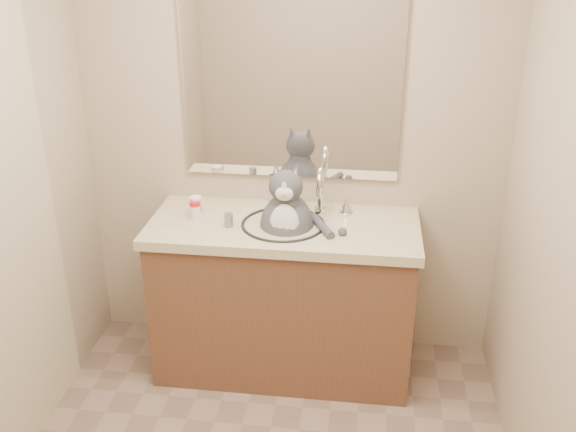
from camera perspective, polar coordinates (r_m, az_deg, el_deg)
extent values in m
cube|color=tan|center=(3.32, 0.27, 6.97)|extent=(2.20, 0.01, 2.40)
cube|color=brown|center=(3.39, -0.36, -7.56)|extent=(1.30, 0.55, 0.80)
cube|color=beige|center=(3.18, -0.38, -1.03)|extent=(1.34, 0.59, 0.05)
torus|color=black|center=(3.15, -0.43, -0.73)|extent=(0.42, 0.42, 0.02)
ellipsoid|color=white|center=(3.19, -0.43, -1.99)|extent=(0.40, 0.40, 0.15)
cylinder|color=silver|center=(3.25, 2.93, 1.92)|extent=(0.03, 0.03, 0.18)
torus|color=silver|center=(3.16, 2.87, 2.99)|extent=(0.03, 0.16, 0.16)
cone|color=silver|center=(3.27, 5.19, 0.99)|extent=(0.06, 0.06, 0.08)
cube|color=white|center=(3.23, 0.23, 11.11)|extent=(1.10, 0.02, 0.90)
ellipsoid|color=#4C4C51|center=(3.17, -0.11, -1.09)|extent=(0.27, 0.30, 0.36)
ellipsoid|color=silver|center=(3.06, -0.31, -0.91)|extent=(0.15, 0.08, 0.23)
ellipsoid|color=#4C4C51|center=(3.03, -0.20, 2.68)|extent=(0.17, 0.14, 0.16)
ellipsoid|color=silver|center=(2.98, -0.34, 1.99)|extent=(0.09, 0.04, 0.07)
sphere|color=#D88C8C|center=(2.95, -0.39, 1.92)|extent=(0.02, 0.02, 0.02)
cone|color=#4C4C51|center=(3.02, -1.04, 4.10)|extent=(0.07, 0.06, 0.08)
cone|color=#4C4C51|center=(3.01, 0.70, 4.03)|extent=(0.07, 0.06, 0.08)
cylinder|color=#4C4C51|center=(3.10, 3.03, -0.89)|extent=(0.14, 0.23, 0.04)
cylinder|color=white|center=(3.24, -8.23, 0.36)|extent=(0.06, 0.06, 0.07)
cylinder|color=red|center=(3.22, -8.28, 1.11)|extent=(0.06, 0.06, 0.02)
cylinder|color=white|center=(3.27, -8.14, 0.68)|extent=(0.08, 0.08, 0.08)
cylinder|color=orange|center=(3.27, -8.14, 0.68)|extent=(0.08, 0.08, 0.03)
cylinder|color=white|center=(3.25, -8.20, 1.52)|extent=(0.08, 0.08, 0.02)
cylinder|color=gray|center=(3.13, -5.28, -0.36)|extent=(0.06, 0.06, 0.07)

